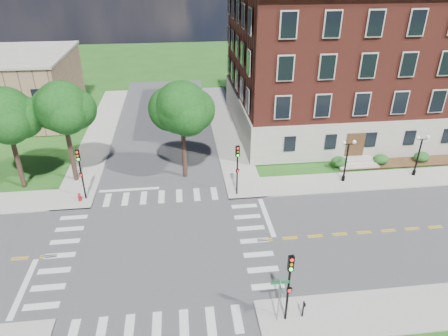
{
  "coord_description": "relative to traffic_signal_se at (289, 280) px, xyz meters",
  "views": [
    {
      "loc": [
        2.01,
        -23.86,
        19.31
      ],
      "look_at": [
        5.57,
        6.1,
        3.2
      ],
      "focal_mm": 32.0,
      "sensor_mm": 36.0,
      "label": 1
    }
  ],
  "objects": [
    {
      "name": "crosswalk_east",
      "position": [
        -0.44,
        7.63,
        -3.19
      ],
      "size": [
        2.2,
        10.2,
        0.02
      ],
      "primitive_type": null,
      "color": "silver",
      "rests_on": "ground"
    },
    {
      "name": "sidewalk_nw",
      "position": [
        -23.01,
        23.0,
        -3.13
      ],
      "size": [
        34.0,
        34.0,
        0.12
      ],
      "color": "#9E9B93",
      "rests_on": "ground"
    },
    {
      "name": "tree_d",
      "position": [
        -5.36,
        18.33,
        3.94
      ],
      "size": [
        4.93,
        4.93,
        9.5
      ],
      "color": "black",
      "rests_on": "ground"
    },
    {
      "name": "fire_hydrant",
      "position": [
        -14.77,
        14.88,
        -2.72
      ],
      "size": [
        0.35,
        0.35,
        0.75
      ],
      "color": "#A20C17",
      "rests_on": "ground"
    },
    {
      "name": "road_ns",
      "position": [
        -7.64,
        7.63,
        -3.18
      ],
      "size": [
        12.0,
        90.0,
        0.01
      ],
      "primitive_type": "cube",
      "color": "#3D3D3F",
      "rests_on": "ground"
    },
    {
      "name": "main_building",
      "position": [
        16.36,
        29.62,
        5.15
      ],
      "size": [
        30.6,
        22.4,
        16.5
      ],
      "color": "beige",
      "rests_on": "ground"
    },
    {
      "name": "traffic_signal_ne",
      "position": [
        -0.81,
        14.35,
        0.0
      ],
      "size": [
        0.38,
        0.46,
        4.8
      ],
      "color": "black",
      "rests_on": "ground"
    },
    {
      "name": "sidewalk_ne",
      "position": [
        7.74,
        23.0,
        -3.13
      ],
      "size": [
        34.0,
        34.0,
        0.12
      ],
      "color": "#9E9B93",
      "rests_on": "ground"
    },
    {
      "name": "shrub_row",
      "position": [
        19.36,
        18.43,
        -3.19
      ],
      "size": [
        18.0,
        2.0,
        1.3
      ],
      "primitive_type": null,
      "color": "#194D1A",
      "rests_on": "ground"
    },
    {
      "name": "road_ew",
      "position": [
        -7.64,
        7.63,
        -3.18
      ],
      "size": [
        90.0,
        12.0,
        0.01
      ],
      "primitive_type": "cube",
      "color": "#3D3D3F",
      "rests_on": "ground"
    },
    {
      "name": "traffic_signal_se",
      "position": [
        0.0,
        0.0,
        0.0
      ],
      "size": [
        0.34,
        0.37,
        4.8
      ],
      "color": "black",
      "rests_on": "ground"
    },
    {
      "name": "stop_bar_east",
      "position": [
        1.16,
        10.63,
        -3.19
      ],
      "size": [
        0.4,
        5.5,
        0.0
      ],
      "primitive_type": "cube",
      "color": "silver",
      "rests_on": "ground"
    },
    {
      "name": "tree_b",
      "position": [
        -20.52,
        18.16,
        3.98
      ],
      "size": [
        4.83,
        4.83,
        9.5
      ],
      "color": "black",
      "rests_on": "ground"
    },
    {
      "name": "twin_lamp_west",
      "position": [
        9.73,
        15.55,
        -0.66
      ],
      "size": [
        1.36,
        0.36,
        4.23
      ],
      "color": "black",
      "rests_on": "ground"
    },
    {
      "name": "twin_lamp_east",
      "position": [
        17.09,
        15.82,
        -0.66
      ],
      "size": [
        1.36,
        0.36,
        4.23
      ],
      "color": "black",
      "rests_on": "ground"
    },
    {
      "name": "ground",
      "position": [
        -7.64,
        7.63,
        -3.19
      ],
      "size": [
        160.0,
        160.0,
        0.0
      ],
      "primitive_type": "plane",
      "color": "#235417",
      "rests_on": "ground"
    },
    {
      "name": "tree_c",
      "position": [
        -15.87,
        18.79,
        4.28
      ],
      "size": [
        4.62,
        4.62,
        9.7
      ],
      "color": "black",
      "rests_on": "ground"
    },
    {
      "name": "push_button_post",
      "position": [
        1.06,
        0.05,
        -2.39
      ],
      "size": [
        0.14,
        0.21,
        1.2
      ],
      "color": "black",
      "rests_on": "ground"
    },
    {
      "name": "traffic_signal_nw",
      "position": [
        -14.33,
        15.18,
        0.0
      ],
      "size": [
        0.34,
        0.37,
        4.8
      ],
      "color": "black",
      "rests_on": "ground"
    },
    {
      "name": "street_sign_pole",
      "position": [
        -0.51,
        -0.04,
        -0.88
      ],
      "size": [
        1.1,
        1.1,
        3.1
      ],
      "color": "gray",
      "rests_on": "ground"
    }
  ]
}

